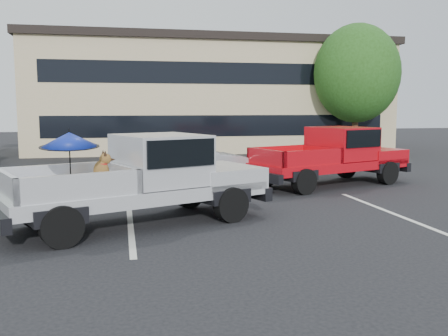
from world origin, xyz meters
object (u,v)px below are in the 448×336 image
Objects in this scene: silver_pickup at (151,174)px; silver_sedan at (181,164)px; tree_back at (260,78)px; tree_right at (357,74)px; red_pickup at (338,153)px.

silver_sedan is at bearing 53.27° from silver_pickup.
tree_back reaches higher than silver_sedan.
tree_right is at bearing -57.72° from silver_sedan.
silver_pickup is 7.46m from red_pickup.
red_pickup is at bearing -119.03° from tree_right.
tree_right reaches higher than silver_pickup.
tree_back is at bearing -33.05° from silver_sedan.
silver_pickup is at bearing -129.75° from tree_right.
tree_back is 19.35m from silver_sedan.
silver_pickup is 1.31× the size of silver_sedan.
tree_right is 1.13× the size of silver_pickup.
red_pickup is (-5.38, -9.70, -3.21)m from tree_right.
tree_back is 1.55× the size of silver_sedan.
tree_back reaches higher than tree_right.
tree_right is at bearing -69.44° from tree_back.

